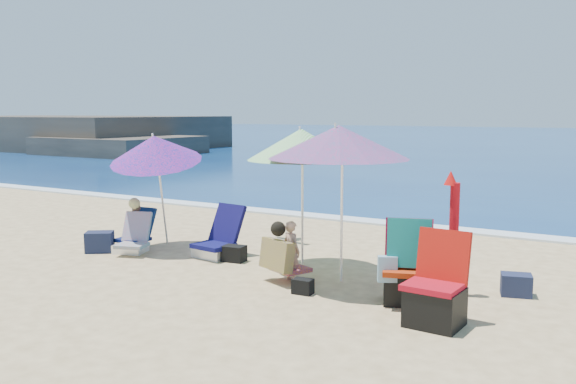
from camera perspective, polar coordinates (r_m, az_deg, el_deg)
The scene contains 17 objects.
ground at distance 7.53m, azimuth -1.97°, elevation -9.33°, with size 120.00×120.00×0.00m.
foam at distance 12.02m, azimuth 11.34°, elevation -3.04°, with size 120.00×0.50×0.04m.
headland at distance 40.51m, azimuth -19.64°, elevation 4.72°, with size 20.50×11.50×2.60m.
umbrella_turquoise at distance 7.74m, azimuth 4.70°, elevation 4.60°, with size 2.23×2.23×2.04m.
umbrella_striped at distance 8.39m, azimuth 1.23°, elevation 4.39°, with size 1.60×1.60×1.98m.
umbrella_blue at distance 9.84m, azimuth -12.16°, elevation 3.92°, with size 1.89×1.92×1.95m.
furled_umbrella at distance 7.53m, azimuth 14.96°, elevation -3.18°, with size 0.20×0.17×1.49m.
chair_navy at distance 9.39m, azimuth -6.45°, elevation -4.71°, with size 0.65×0.78×0.77m.
chair_rainbow at distance 9.89m, azimuth -14.14°, elevation -4.51°, with size 0.70×0.71×0.61m.
camp_chair_left at distance 6.57m, azimuth 13.46°, elevation -9.44°, with size 0.59×0.59×0.96m.
camp_chair_right at distance 7.19m, azimuth 10.95°, elevation -7.28°, with size 0.71×0.75×1.00m.
person_center at distance 7.93m, azimuth -0.23°, elevation -5.59°, with size 0.65×0.64×0.80m.
person_left at distance 10.15m, azimuth -13.77°, elevation -2.99°, with size 0.48×0.57×0.82m.
bag_navy_a at distance 10.09m, azimuth -16.97°, elevation -4.41°, with size 0.50×0.48×0.32m.
bag_black_a at distance 9.09m, azimuth -4.99°, elevation -5.67°, with size 0.35×0.27×0.23m.
bag_navy_b at distance 7.89m, azimuth 20.28°, elevation -8.03°, with size 0.40×0.34×0.26m.
bag_black_b at distance 7.49m, azimuth 1.37°, elevation -8.69°, with size 0.25×0.18×0.18m.
Camera 1 is at (3.91, -6.06, 2.17)m, focal length 38.59 mm.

